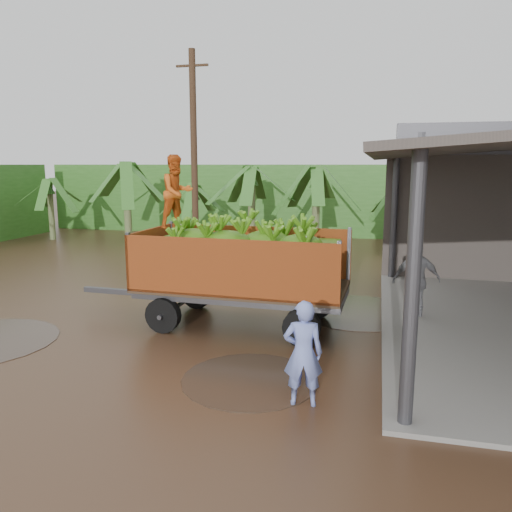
# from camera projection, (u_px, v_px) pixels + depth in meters

# --- Properties ---
(ground) EXTENTS (100.00, 100.00, 0.00)m
(ground) POSITION_uv_depth(u_px,v_px,m) (163.00, 320.00, 11.72)
(ground) COLOR black
(ground) RESTS_ON ground
(hedge_north) EXTENTS (22.00, 3.00, 3.60)m
(hedge_north) POSITION_uv_depth(u_px,v_px,m) (250.00, 198.00, 27.15)
(hedge_north) COLOR #2D661E
(hedge_north) RESTS_ON ground
(banana_trailer) EXTENTS (6.43, 2.38, 3.83)m
(banana_trailer) POSITION_uv_depth(u_px,v_px,m) (241.00, 264.00, 11.16)
(banana_trailer) COLOR #C04F1B
(banana_trailer) RESTS_ON ground
(man_blue) EXTENTS (0.66, 0.49, 1.64)m
(man_blue) POSITION_uv_depth(u_px,v_px,m) (303.00, 353.00, 7.46)
(man_blue) COLOR #788ADB
(man_blue) RESTS_ON ground
(man_grey) EXTENTS (1.18, 0.68, 1.89)m
(man_grey) POSITION_uv_depth(u_px,v_px,m) (416.00, 280.00, 11.64)
(man_grey) COLOR slate
(man_grey) RESTS_ON ground
(utility_pole) EXTENTS (1.20, 0.24, 7.63)m
(utility_pole) POSITION_uv_depth(u_px,v_px,m) (194.00, 157.00, 18.25)
(utility_pole) COLOR #47301E
(utility_pole) RESTS_ON ground
(banana_plants) EXTENTS (23.72, 20.83, 3.76)m
(banana_plants) POSITION_uv_depth(u_px,v_px,m) (82.00, 217.00, 17.99)
(banana_plants) COLOR #2D661E
(banana_plants) RESTS_ON ground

